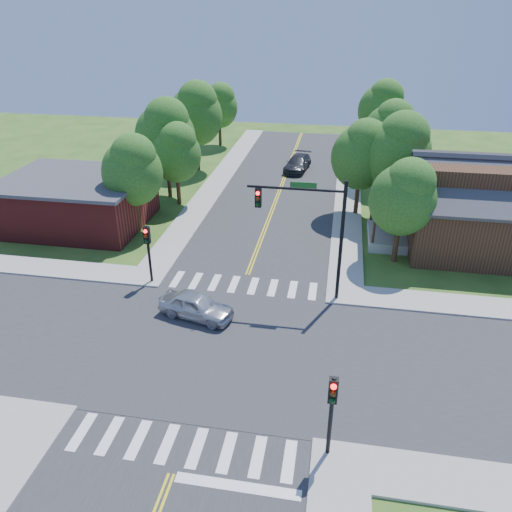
% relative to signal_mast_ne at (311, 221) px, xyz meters
% --- Properties ---
extents(ground, '(100.00, 100.00, 0.00)m').
position_rel_signal_mast_ne_xyz_m(ground, '(-3.91, -5.59, -4.85)').
color(ground, '#2B541A').
rests_on(ground, ground).
extents(road_ns, '(10.00, 90.00, 0.04)m').
position_rel_signal_mast_ne_xyz_m(road_ns, '(-3.91, -5.59, -4.83)').
color(road_ns, '#2D2D30').
rests_on(road_ns, ground).
extents(road_ew, '(90.00, 10.00, 0.04)m').
position_rel_signal_mast_ne_xyz_m(road_ew, '(-3.91, -5.59, -4.83)').
color(road_ew, '#2D2D30').
rests_on(road_ew, ground).
extents(intersection_patch, '(10.20, 10.20, 0.06)m').
position_rel_signal_mast_ne_xyz_m(intersection_patch, '(-3.91, -5.59, -4.85)').
color(intersection_patch, '#2D2D30').
rests_on(intersection_patch, ground).
extents(sidewalk_ne, '(40.00, 40.00, 0.14)m').
position_rel_signal_mast_ne_xyz_m(sidewalk_ne, '(11.90, 10.23, -4.78)').
color(sidewalk_ne, '#9E9B93').
rests_on(sidewalk_ne, ground).
extents(sidewalk_nw, '(40.00, 40.00, 0.14)m').
position_rel_signal_mast_ne_xyz_m(sidewalk_nw, '(-19.73, 10.23, -4.78)').
color(sidewalk_nw, '#9E9B93').
rests_on(sidewalk_nw, ground).
extents(crosswalk_north, '(8.85, 2.00, 0.01)m').
position_rel_signal_mast_ne_xyz_m(crosswalk_north, '(-3.91, 0.61, -4.80)').
color(crosswalk_north, white).
rests_on(crosswalk_north, ground).
extents(crosswalk_south, '(8.85, 2.00, 0.01)m').
position_rel_signal_mast_ne_xyz_m(crosswalk_south, '(-3.91, -11.79, -4.80)').
color(crosswalk_south, white).
rests_on(crosswalk_south, ground).
extents(centerline, '(0.30, 90.00, 0.01)m').
position_rel_signal_mast_ne_xyz_m(centerline, '(-3.91, -5.59, -4.80)').
color(centerline, yellow).
rests_on(centerline, ground).
extents(stop_bar, '(4.60, 0.45, 0.09)m').
position_rel_signal_mast_ne_xyz_m(stop_bar, '(-1.41, -13.19, -4.85)').
color(stop_bar, white).
rests_on(stop_bar, ground).
extents(signal_mast_ne, '(5.30, 0.42, 7.20)m').
position_rel_signal_mast_ne_xyz_m(signal_mast_ne, '(0.00, 0.00, 0.00)').
color(signal_mast_ne, black).
rests_on(signal_mast_ne, ground).
extents(signal_pole_se, '(0.34, 0.42, 3.80)m').
position_rel_signal_mast_ne_xyz_m(signal_pole_se, '(1.69, -11.21, -2.19)').
color(signal_pole_se, black).
rests_on(signal_pole_se, ground).
extents(signal_pole_nw, '(0.34, 0.42, 3.80)m').
position_rel_signal_mast_ne_xyz_m(signal_pole_nw, '(-9.51, -0.01, -2.19)').
color(signal_pole_nw, black).
rests_on(signal_pole_nw, ground).
extents(house_ne, '(13.05, 8.80, 7.11)m').
position_rel_signal_mast_ne_xyz_m(house_ne, '(11.19, 8.65, -1.52)').
color(house_ne, '#352112').
rests_on(house_ne, ground).
extents(building_nw, '(10.40, 8.40, 3.73)m').
position_rel_signal_mast_ne_xyz_m(building_nw, '(-18.11, 7.61, -2.97)').
color(building_nw, maroon).
rests_on(building_nw, ground).
extents(tree_e_a, '(4.17, 3.96, 7.09)m').
position_rel_signal_mast_ne_xyz_m(tree_e_a, '(5.38, 5.41, -0.20)').
color(tree_e_a, '#382314').
rests_on(tree_e_a, ground).
extents(tree_e_b, '(5.00, 4.75, 8.50)m').
position_rel_signal_mast_ne_xyz_m(tree_e_b, '(5.47, 12.45, 0.72)').
color(tree_e_b, '#382314').
rests_on(tree_e_b, ground).
extents(tree_e_c, '(4.66, 4.43, 7.93)m').
position_rel_signal_mast_ne_xyz_m(tree_e_c, '(5.41, 20.36, 0.34)').
color(tree_e_c, '#382314').
rests_on(tree_e_c, ground).
extents(tree_e_d, '(4.88, 4.64, 8.30)m').
position_rel_signal_mast_ne_xyz_m(tree_e_d, '(5.19, 29.72, 0.59)').
color(tree_e_d, '#382314').
rests_on(tree_e_d, ground).
extents(tree_w_a, '(4.34, 4.12, 7.37)m').
position_rel_signal_mast_ne_xyz_m(tree_w_a, '(-13.12, 7.14, -0.02)').
color(tree_w_a, '#382314').
rests_on(tree_w_a, ground).
extents(tree_w_b, '(5.04, 4.79, 8.56)m').
position_rel_signal_mast_ne_xyz_m(tree_w_b, '(-13.13, 14.46, 0.76)').
color(tree_w_b, '#382314').
rests_on(tree_w_b, ground).
extents(tree_w_c, '(5.16, 4.90, 8.77)m').
position_rel_signal_mast_ne_xyz_m(tree_w_c, '(-12.75, 22.26, 0.90)').
color(tree_w_c, '#382314').
rests_on(tree_w_c, ground).
extents(tree_w_d, '(4.23, 4.02, 7.19)m').
position_rel_signal_mast_ne_xyz_m(tree_w_d, '(-12.77, 31.80, -0.14)').
color(tree_w_d, '#382314').
rests_on(tree_w_d, ground).
extents(tree_house, '(4.54, 4.31, 7.72)m').
position_rel_signal_mast_ne_xyz_m(tree_house, '(2.89, 13.11, 0.21)').
color(tree_house, '#382314').
rests_on(tree_house, ground).
extents(tree_bldg, '(4.10, 3.90, 6.97)m').
position_rel_signal_mast_ne_xyz_m(tree_bldg, '(-11.78, 12.86, -0.28)').
color(tree_bldg, '#382314').
rests_on(tree_bldg, ground).
extents(car_silver, '(3.61, 4.92, 1.41)m').
position_rel_signal_mast_ne_xyz_m(car_silver, '(-5.79, -3.11, -4.15)').
color(car_silver, silver).
rests_on(car_silver, ground).
extents(car_dgrey, '(3.36, 5.53, 1.45)m').
position_rel_signal_mast_ne_xyz_m(car_dgrey, '(-2.92, 23.71, -4.13)').
color(car_dgrey, '#2D2F32').
rests_on(car_dgrey, ground).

